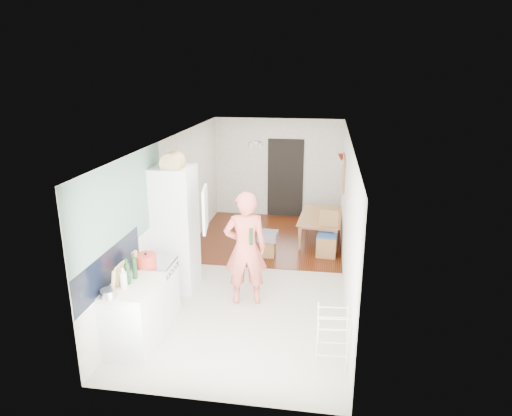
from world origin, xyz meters
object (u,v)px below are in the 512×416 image
(dining_table, at_px, (322,230))
(person, at_px, (245,239))
(dining_chair, at_px, (327,235))
(drying_rack, at_px, (333,339))
(stool, at_px, (268,248))

(dining_table, bearing_deg, person, 162.49)
(dining_chair, bearing_deg, person, -115.85)
(dining_table, xyz_separation_m, drying_rack, (0.21, -4.51, 0.15))
(stool, distance_m, drying_rack, 3.64)
(person, xyz_separation_m, drying_rack, (1.39, -1.48, -0.72))
(stool, bearing_deg, dining_chair, 10.21)
(dining_chair, bearing_deg, dining_table, 102.74)
(dining_table, bearing_deg, stool, 139.90)
(person, relative_size, drying_rack, 2.85)
(drying_rack, bearing_deg, stool, 105.51)
(person, relative_size, dining_table, 1.62)
(person, xyz_separation_m, stool, (0.12, 1.92, -0.92))
(person, bearing_deg, stool, -107.10)
(stool, relative_size, drying_rack, 0.48)
(dining_table, relative_size, stool, 3.67)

